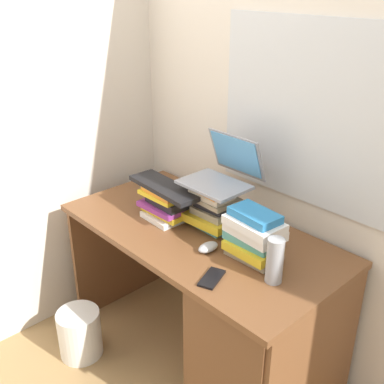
{
  "coord_description": "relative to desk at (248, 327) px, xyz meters",
  "views": [
    {
      "loc": [
        1.39,
        -1.34,
        1.85
      ],
      "look_at": [
        -0.06,
        0.0,
        0.93
      ],
      "focal_mm": 43.91,
      "sensor_mm": 36.0,
      "label": 1
    }
  ],
  "objects": [
    {
      "name": "book_stack_side",
      "position": [
        -0.03,
        0.03,
        0.45
      ],
      "size": [
        0.25,
        0.18,
        0.22
      ],
      "color": "gray",
      "rests_on": "desk"
    },
    {
      "name": "book_stack_tall",
      "position": [
        -0.33,
        0.1,
        0.44
      ],
      "size": [
        0.25,
        0.2,
        0.21
      ],
      "color": "teal",
      "rests_on": "desk"
    },
    {
      "name": "book_stack_keyboard_riser",
      "position": [
        -0.55,
        -0.01,
        0.42
      ],
      "size": [
        0.25,
        0.18,
        0.16
      ],
      "color": "white",
      "rests_on": "desk"
    },
    {
      "name": "wall_left",
      "position": [
        -1.18,
        0.03,
        0.89
      ],
      "size": [
        0.05,
        6.0,
        2.6
      ],
      "primitive_type": "cube",
      "color": "beige",
      "rests_on": "ground"
    },
    {
      "name": "ground_plane",
      "position": [
        -0.35,
        0.03,
        -0.41
      ],
      "size": [
        6.0,
        6.0,
        0.0
      ],
      "primitive_type": "plane",
      "color": "#9E7A4C"
    },
    {
      "name": "wall_back",
      "position": [
        -0.35,
        0.42,
        0.89
      ],
      "size": [
        6.0,
        0.06,
        2.6
      ],
      "color": "silver",
      "rests_on": "ground"
    },
    {
      "name": "laptop",
      "position": [
        -0.33,
        0.16,
        0.61
      ],
      "size": [
        0.3,
        0.3,
        0.22
      ],
      "color": "gray",
      "rests_on": "book_stack_tall"
    },
    {
      "name": "mug",
      "position": [
        -0.9,
        0.15,
        0.38
      ],
      "size": [
        0.11,
        0.07,
        0.09
      ],
      "color": "#265999",
      "rests_on": "desk"
    },
    {
      "name": "wastebasket",
      "position": [
        -0.77,
        -0.44,
        -0.28
      ],
      "size": [
        0.22,
        0.22,
        0.26
      ],
      "primitive_type": "cylinder",
      "color": "silver",
      "rests_on": "ground"
    },
    {
      "name": "desk",
      "position": [
        0.0,
        0.0,
        0.0
      ],
      "size": [
        1.38,
        0.7,
        0.75
      ],
      "color": "brown",
      "rests_on": "ground"
    },
    {
      "name": "cell_phone",
      "position": [
        -0.03,
        -0.21,
        0.35
      ],
      "size": [
        0.11,
        0.15,
        0.01
      ],
      "primitive_type": "cube",
      "rotation": [
        0.0,
        0.0,
        0.37
      ],
      "color": "black",
      "rests_on": "desk"
    },
    {
      "name": "keyboard",
      "position": [
        -0.55,
        -0.01,
        0.51
      ],
      "size": [
        0.43,
        0.16,
        0.02
      ],
      "primitive_type": "cube",
      "rotation": [
        0.0,
        0.0,
        -0.06
      ],
      "color": "black",
      "rests_on": "book_stack_keyboard_riser"
    },
    {
      "name": "computer_mouse",
      "position": [
        -0.19,
        -0.07,
        0.36
      ],
      "size": [
        0.06,
        0.1,
        0.04
      ],
      "primitive_type": "ellipsoid",
      "color": "#A5A8AD",
      "rests_on": "desk"
    },
    {
      "name": "water_bottle",
      "position": [
        0.14,
        -0.04,
        0.44
      ],
      "size": [
        0.07,
        0.07,
        0.19
      ],
      "primitive_type": "cylinder",
      "color": "#999EA5",
      "rests_on": "desk"
    }
  ]
}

